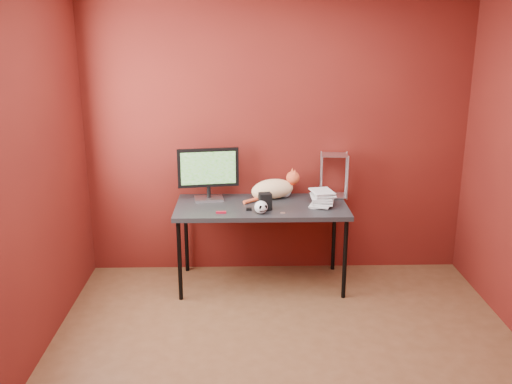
{
  "coord_description": "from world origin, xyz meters",
  "views": [
    {
      "loc": [
        -0.31,
        -3.39,
        2.26
      ],
      "look_at": [
        -0.2,
        1.15,
        0.93
      ],
      "focal_mm": 40.0,
      "sensor_mm": 36.0,
      "label": 1
    }
  ],
  "objects_px": {
    "speaker": "(265,202)",
    "book_stack": "(314,125)",
    "monitor": "(208,171)",
    "cat": "(273,189)",
    "desk": "(261,210)",
    "skull_mug": "(261,207)"
  },
  "relations": [
    {
      "from": "desk",
      "to": "book_stack",
      "type": "distance_m",
      "value": 0.88
    },
    {
      "from": "speaker",
      "to": "desk",
      "type": "bearing_deg",
      "value": 91.84
    },
    {
      "from": "cat",
      "to": "skull_mug",
      "type": "distance_m",
      "value": 0.46
    },
    {
      "from": "desk",
      "to": "skull_mug",
      "type": "height_order",
      "value": "skull_mug"
    },
    {
      "from": "cat",
      "to": "book_stack",
      "type": "distance_m",
      "value": 0.72
    },
    {
      "from": "book_stack",
      "to": "monitor",
      "type": "bearing_deg",
      "value": 169.49
    },
    {
      "from": "desk",
      "to": "speaker",
      "type": "bearing_deg",
      "value": -77.69
    },
    {
      "from": "desk",
      "to": "cat",
      "type": "bearing_deg",
      "value": 60.1
    },
    {
      "from": "speaker",
      "to": "book_stack",
      "type": "distance_m",
      "value": 0.77
    },
    {
      "from": "book_stack",
      "to": "desk",
      "type": "bearing_deg",
      "value": -179.47
    },
    {
      "from": "desk",
      "to": "skull_mug",
      "type": "distance_m",
      "value": 0.26
    },
    {
      "from": "monitor",
      "to": "book_stack",
      "type": "bearing_deg",
      "value": -19.05
    },
    {
      "from": "monitor",
      "to": "book_stack",
      "type": "relative_size",
      "value": 0.39
    },
    {
      "from": "monitor",
      "to": "speaker",
      "type": "relative_size",
      "value": 3.79
    },
    {
      "from": "skull_mug",
      "to": "book_stack",
      "type": "bearing_deg",
      "value": 8.02
    },
    {
      "from": "desk",
      "to": "book_stack",
      "type": "height_order",
      "value": "book_stack"
    },
    {
      "from": "speaker",
      "to": "book_stack",
      "type": "xyz_separation_m",
      "value": [
        0.42,
        0.13,
        0.64
      ]
    },
    {
      "from": "monitor",
      "to": "cat",
      "type": "bearing_deg",
      "value": -5.92
    },
    {
      "from": "cat",
      "to": "skull_mug",
      "type": "relative_size",
      "value": 4.33
    },
    {
      "from": "desk",
      "to": "monitor",
      "type": "bearing_deg",
      "value": 159.69
    },
    {
      "from": "cat",
      "to": "speaker",
      "type": "distance_m",
      "value": 0.34
    },
    {
      "from": "speaker",
      "to": "monitor",
      "type": "bearing_deg",
      "value": 138.58
    }
  ]
}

